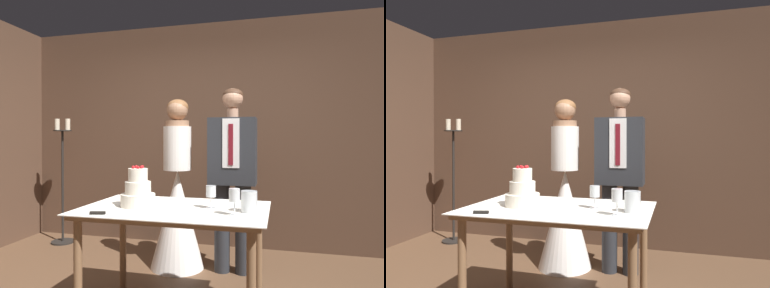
{
  "view_description": "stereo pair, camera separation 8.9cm",
  "coord_description": "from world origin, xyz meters",
  "views": [
    {
      "loc": [
        0.87,
        -2.13,
        1.28
      ],
      "look_at": [
        0.14,
        0.67,
        1.25
      ],
      "focal_mm": 32.0,
      "sensor_mm": 36.0,
      "label": 1
    },
    {
      "loc": [
        0.95,
        -2.1,
        1.28
      ],
      "look_at": [
        0.14,
        0.67,
        1.25
      ],
      "focal_mm": 32.0,
      "sensor_mm": 36.0,
      "label": 2
    }
  ],
  "objects": [
    {
      "name": "wall_back",
      "position": [
        0.0,
        2.01,
        1.35
      ],
      "size": [
        4.94,
        0.12,
        2.71
      ],
      "primitive_type": "cube",
      "color": "#513828",
      "rests_on": "ground_plane"
    },
    {
      "name": "cake_table",
      "position": [
        0.14,
        0.19,
        0.71
      ],
      "size": [
        1.31,
        0.85,
        0.8
      ],
      "color": "brown",
      "rests_on": "ground_plane"
    },
    {
      "name": "tiered_cake",
      "position": [
        -0.13,
        0.16,
        0.91
      ],
      "size": [
        0.25,
        0.25,
        0.3
      ],
      "color": "silver",
      "rests_on": "cake_table"
    },
    {
      "name": "cake_knife",
      "position": [
        -0.18,
        -0.14,
        0.81
      ],
      "size": [
        0.45,
        0.13,
        0.02
      ],
      "rotation": [
        0.0,
        0.0,
        0.24
      ],
      "color": "silver",
      "rests_on": "cake_table"
    },
    {
      "name": "wine_glass_near",
      "position": [
        0.4,
        0.22,
        0.91
      ],
      "size": [
        0.07,
        0.07,
        0.16
      ],
      "color": "silver",
      "rests_on": "cake_table"
    },
    {
      "name": "wine_glass_middle",
      "position": [
        0.59,
        0.04,
        0.92
      ],
      "size": [
        0.07,
        0.07,
        0.17
      ],
      "color": "silver",
      "rests_on": "cake_table"
    },
    {
      "name": "hurricane_candle",
      "position": [
        0.67,
        0.16,
        0.87
      ],
      "size": [
        0.11,
        0.11,
        0.14
      ],
      "color": "silver",
      "rests_on": "cake_table"
    },
    {
      "name": "bride",
      "position": [
        -0.14,
        1.16,
        0.62
      ],
      "size": [
        0.54,
        0.54,
        1.69
      ],
      "color": "white",
      "rests_on": "ground_plane"
    },
    {
      "name": "groom",
      "position": [
        0.42,
        1.16,
        1.0
      ],
      "size": [
        0.45,
        0.25,
        1.78
      ],
      "color": "#282B30",
      "rests_on": "ground_plane"
    },
    {
      "name": "candle_stand",
      "position": [
        -1.76,
        1.59,
        0.73
      ],
      "size": [
        0.28,
        0.28,
        1.55
      ],
      "color": "black",
      "rests_on": "ground_plane"
    }
  ]
}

